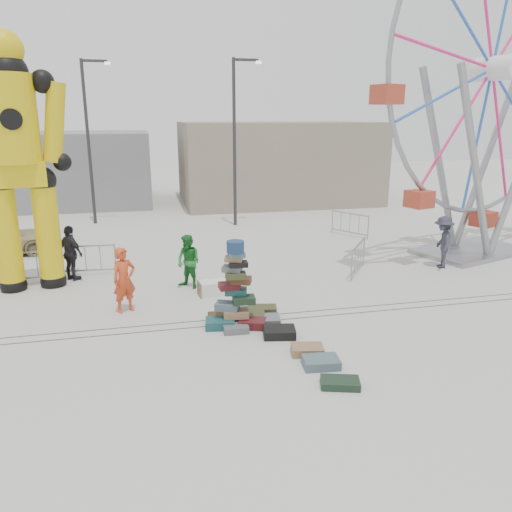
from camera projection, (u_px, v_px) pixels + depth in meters
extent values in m
plane|color=#9E9E99|center=(212.00, 336.00, 12.59)|extent=(90.00, 90.00, 0.00)
cube|color=#47443F|center=(208.00, 326.00, 13.15)|extent=(40.00, 0.04, 0.01)
cube|color=#47443F|center=(207.00, 320.00, 13.53)|extent=(40.00, 0.04, 0.01)
cube|color=gray|center=(276.00, 162.00, 32.18)|extent=(12.00, 8.00, 5.00)
cube|color=gray|center=(69.00, 168.00, 31.39)|extent=(10.00, 8.00, 4.40)
cylinder|color=#2D2D30|center=(234.00, 145.00, 24.35)|extent=(0.16, 0.16, 8.00)
cube|color=#2D2D30|center=(246.00, 60.00, 23.43)|extent=(1.20, 0.15, 0.12)
cube|color=silver|center=(258.00, 62.00, 23.58)|extent=(0.25, 0.25, 0.12)
cylinder|color=#2D2D30|center=(89.00, 144.00, 24.75)|extent=(0.16, 0.16, 8.00)
cube|color=#2D2D30|center=(94.00, 61.00, 23.82)|extent=(1.20, 0.15, 0.12)
cube|color=silver|center=(107.00, 63.00, 23.98)|extent=(0.25, 0.25, 0.12)
cube|color=#1A4D50|center=(220.00, 323.00, 13.03)|extent=(0.82, 0.62, 0.24)
cube|color=#501518|center=(252.00, 323.00, 13.06)|extent=(0.82, 0.69, 0.22)
cube|color=#4B2A18|center=(221.00, 317.00, 13.49)|extent=(0.66, 0.46, 0.21)
cube|color=#3C4020|center=(252.00, 316.00, 13.51)|extent=(0.77, 0.63, 0.22)
cube|color=slate|center=(236.00, 329.00, 12.78)|extent=(0.65, 0.46, 0.19)
cube|color=black|center=(236.00, 314.00, 13.68)|extent=(0.72, 0.59, 0.21)
cube|color=#936C4B|center=(236.00, 313.00, 13.12)|extent=(0.70, 0.52, 0.21)
cube|color=#4B626B|center=(227.00, 306.00, 13.09)|extent=(0.71, 0.61, 0.19)
cube|color=#1A301F|center=(244.00, 300.00, 13.00)|extent=(0.61, 0.44, 0.19)
cube|color=#1A4D50|center=(236.00, 291.00, 13.10)|extent=(0.64, 0.50, 0.17)
cube|color=#501518|center=(229.00, 286.00, 13.01)|extent=(0.56, 0.40, 0.17)
cube|color=#4B2A18|center=(241.00, 280.00, 12.92)|extent=(0.61, 0.51, 0.17)
cube|color=#3C4020|center=(236.00, 275.00, 12.79)|extent=(0.56, 0.40, 0.15)
cube|color=slate|center=(232.00, 269.00, 12.86)|extent=(0.58, 0.50, 0.15)
cube|color=black|center=(238.00, 264.00, 12.76)|extent=(0.49, 0.35, 0.13)
cube|color=#936C4B|center=(234.00, 259.00, 12.76)|extent=(0.52, 0.41, 0.13)
cube|color=#4B626B|center=(237.00, 255.00, 12.66)|extent=(0.44, 0.29, 0.11)
cylinder|color=navy|center=(235.00, 247.00, 12.63)|extent=(0.45, 0.45, 0.30)
sphere|color=black|center=(14.00, 285.00, 15.87)|extent=(0.82, 0.82, 0.82)
cylinder|color=#D7BA0B|center=(7.00, 238.00, 15.45)|extent=(0.75, 0.75, 3.44)
sphere|color=black|center=(54.00, 281.00, 16.29)|extent=(0.82, 0.82, 0.82)
cylinder|color=#D7BA0B|center=(48.00, 234.00, 15.86)|extent=(0.75, 0.75, 3.44)
sphere|color=black|center=(42.00, 180.00, 15.40)|extent=(0.86, 0.86, 0.86)
cube|color=#D7BA0B|center=(20.00, 174.00, 15.13)|extent=(1.62, 1.08, 0.75)
cylinder|color=#D7BA0B|center=(13.00, 119.00, 14.70)|extent=(1.40, 1.40, 2.58)
sphere|color=black|center=(7.00, 73.00, 14.35)|extent=(1.18, 1.18, 1.18)
sphere|color=#D7BA0B|center=(4.00, 49.00, 14.18)|extent=(1.07, 1.07, 1.07)
sphere|color=black|center=(42.00, 81.00, 14.73)|extent=(0.69, 0.69, 0.69)
cylinder|color=#D7BA0B|center=(54.00, 123.00, 15.13)|extent=(0.96, 0.69, 2.42)
sphere|color=black|center=(62.00, 162.00, 15.48)|extent=(0.56, 0.56, 0.56)
cube|color=gray|center=(470.00, 251.00, 20.20)|extent=(5.00, 3.88, 0.18)
cylinder|color=gray|center=(475.00, 169.00, 17.92)|extent=(2.99, 1.21, 7.13)
cylinder|color=gray|center=(439.00, 165.00, 19.23)|extent=(2.99, 1.21, 7.13)
cylinder|color=gray|center=(485.00, 162.00, 20.62)|extent=(2.99, 1.21, 7.13)
cylinder|color=white|center=(492.00, 69.00, 18.32)|extent=(1.44, 2.11, 0.88)
torus|color=gray|center=(492.00, 69.00, 18.32)|extent=(10.24, 3.53, 10.72)
cube|color=#A03522|center=(474.00, 221.00, 19.87)|extent=(1.00, 1.00, 0.62)
cube|color=silver|center=(213.00, 288.00, 15.45)|extent=(0.97, 0.63, 0.43)
cube|color=#3C4020|center=(262.00, 310.00, 13.95)|extent=(0.87, 0.61, 0.22)
cube|color=slate|center=(267.00, 320.00, 13.26)|extent=(0.78, 0.68, 0.21)
cube|color=black|center=(279.00, 332.00, 12.52)|extent=(0.89, 0.72, 0.23)
cube|color=#936C4B|center=(307.00, 350.00, 11.59)|extent=(0.82, 0.64, 0.20)
cube|color=#4B626B|center=(321.00, 362.00, 11.02)|extent=(0.85, 0.64, 0.20)
cube|color=#1A301F|center=(340.00, 383.00, 10.20)|extent=(0.89, 0.67, 0.16)
imported|color=#C13E1B|center=(124.00, 280.00, 13.94)|extent=(0.81, 0.71, 1.86)
imported|color=#1B6C24|center=(189.00, 262.00, 15.89)|extent=(1.06, 1.07, 1.74)
imported|color=black|center=(71.00, 253.00, 16.64)|extent=(1.10, 1.10, 1.87)
imported|color=#282A36|center=(443.00, 242.00, 18.05)|extent=(1.11, 1.40, 1.89)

